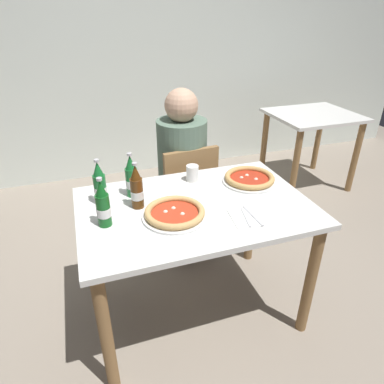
{
  "coord_description": "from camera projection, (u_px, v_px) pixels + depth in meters",
  "views": [
    {
      "loc": [
        -0.51,
        -1.46,
        1.66
      ],
      "look_at": [
        0.0,
        0.05,
        0.8
      ],
      "focal_mm": 32.14,
      "sensor_mm": 36.0,
      "label": 1
    }
  ],
  "objects": [
    {
      "name": "ground_plane",
      "position": [
        195.0,
        308.0,
        2.15
      ],
      "size": [
        8.0,
        8.0,
        0.0
      ],
      "primitive_type": "plane",
      "color": "gray"
    },
    {
      "name": "back_wall_tiled",
      "position": [
        121.0,
        48.0,
        3.36
      ],
      "size": [
        7.0,
        0.1,
        2.6
      ],
      "primitive_type": "cube",
      "color": "silver",
      "rests_on": "ground_plane"
    },
    {
      "name": "dining_table_main",
      "position": [
        195.0,
        223.0,
        1.84
      ],
      "size": [
        1.2,
        0.8,
        0.75
      ],
      "color": "silver",
      "rests_on": "ground_plane"
    },
    {
      "name": "chair_behind_table",
      "position": [
        185.0,
        193.0,
        2.47
      ],
      "size": [
        0.43,
        0.43,
        0.85
      ],
      "rotation": [
        0.0,
        0.0,
        3.22
      ],
      "color": "olive",
      "rests_on": "ground_plane"
    },
    {
      "name": "diner_seated",
      "position": [
        182.0,
        177.0,
        2.46
      ],
      "size": [
        0.34,
        0.34,
        1.21
      ],
      "color": "#2D3342",
      "rests_on": "ground_plane"
    },
    {
      "name": "dining_table_background",
      "position": [
        311.0,
        129.0,
        3.38
      ],
      "size": [
        0.8,
        0.7,
        0.75
      ],
      "color": "silver",
      "rests_on": "ground_plane"
    },
    {
      "name": "pizza_margherita_near",
      "position": [
        175.0,
        213.0,
        1.68
      ],
      "size": [
        0.32,
        0.32,
        0.04
      ],
      "color": "white",
      "rests_on": "dining_table_main"
    },
    {
      "name": "pizza_marinara_far",
      "position": [
        249.0,
        179.0,
        2.01
      ],
      "size": [
        0.32,
        0.32,
        0.04
      ],
      "color": "white",
      "rests_on": "dining_table_main"
    },
    {
      "name": "beer_bottle_left",
      "position": [
        137.0,
        189.0,
        1.72
      ],
      "size": [
        0.07,
        0.07,
        0.25
      ],
      "color": "#512D0F",
      "rests_on": "dining_table_main"
    },
    {
      "name": "beer_bottle_center",
      "position": [
        103.0,
        206.0,
        1.58
      ],
      "size": [
        0.07,
        0.07,
        0.25
      ],
      "color": "#14591E",
      "rests_on": "dining_table_main"
    },
    {
      "name": "beer_bottle_right",
      "position": [
        100.0,
        185.0,
        1.76
      ],
      "size": [
        0.07,
        0.07,
        0.25
      ],
      "color": "#196B2D",
      "rests_on": "dining_table_main"
    },
    {
      "name": "beer_bottle_extra",
      "position": [
        132.0,
        178.0,
        1.83
      ],
      "size": [
        0.07,
        0.07,
        0.25
      ],
      "color": "#196B2D",
      "rests_on": "dining_table_main"
    },
    {
      "name": "napkin_with_cutlery",
      "position": [
        250.0,
        217.0,
        1.68
      ],
      "size": [
        0.2,
        0.2,
        0.01
      ],
      "color": "white",
      "rests_on": "dining_table_main"
    },
    {
      "name": "paper_cup",
      "position": [
        192.0,
        173.0,
        2.02
      ],
      "size": [
        0.07,
        0.07,
        0.09
      ],
      "primitive_type": "cylinder",
      "color": "white",
      "rests_on": "dining_table_main"
    }
  ]
}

